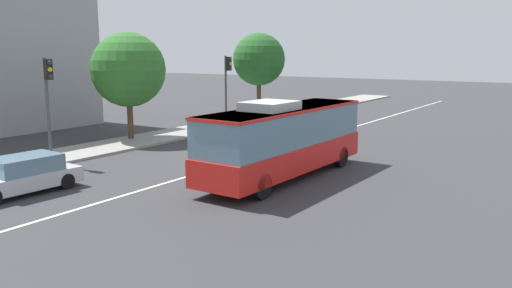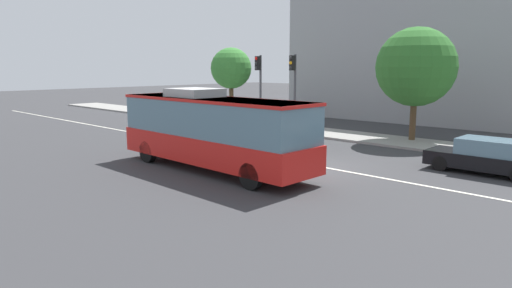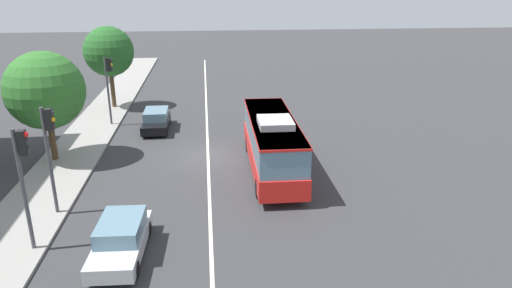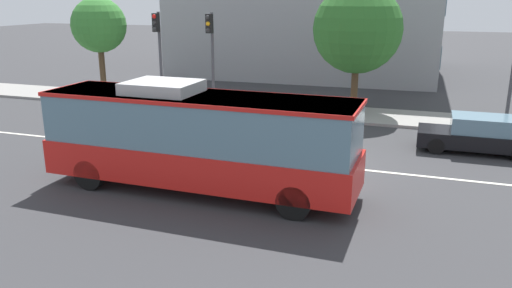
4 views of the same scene
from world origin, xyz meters
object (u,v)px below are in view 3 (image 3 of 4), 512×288
transit_bus (272,141)px  street_tree_kerbside_centre (45,91)px  sedan_black (156,120)px  sedan_silver (121,238)px  traffic_light_mid_block (109,79)px  traffic_light_far_corner (24,170)px  street_tree_kerbside_right (109,52)px  traffic_light_near_corner (50,143)px

transit_bus → street_tree_kerbside_centre: size_ratio=1.50×
transit_bus → sedan_black: 11.51m
sedan_silver → traffic_light_mid_block: traffic_light_mid_block is taller
transit_bus → sedan_black: transit_bus is taller
sedan_silver → traffic_light_far_corner: size_ratio=0.88×
sedan_black → street_tree_kerbside_right: (6.71, 4.24, 4.14)m
traffic_light_far_corner → transit_bus: bearing=35.2°
traffic_light_mid_block → street_tree_kerbside_right: bearing=100.4°
transit_bus → traffic_light_far_corner: 13.00m
transit_bus → street_tree_kerbside_centre: bearing=77.8°
traffic_light_near_corner → traffic_light_mid_block: 14.31m
transit_bus → sedan_silver: transit_bus is taller
traffic_light_mid_block → transit_bus: bearing=-42.3°
sedan_black → traffic_light_near_corner: (-12.92, 3.27, 2.84)m
transit_bus → traffic_light_far_corner: bearing=125.1°
sedan_black → traffic_light_far_corner: (-16.02, 3.30, 2.84)m
sedan_black → traffic_light_mid_block: traffic_light_mid_block is taller
transit_bus → street_tree_kerbside_right: 19.59m
sedan_black → traffic_light_near_corner: size_ratio=0.87×
traffic_light_near_corner → street_tree_kerbside_centre: size_ratio=0.78×
street_tree_kerbside_right → transit_bus: bearing=-143.2°
transit_bus → street_tree_kerbside_centre: 13.53m
transit_bus → street_tree_kerbside_right: (15.49, 11.59, 3.05)m
traffic_light_near_corner → traffic_light_far_corner: (-3.10, 0.03, 0.00)m
traffic_light_mid_block → traffic_light_far_corner: 17.40m
sedan_black → traffic_light_mid_block: size_ratio=0.87×
sedan_silver → sedan_black: same height
sedan_black → traffic_light_mid_block: 4.62m
street_tree_kerbside_right → traffic_light_far_corner: bearing=-177.6°
traffic_light_mid_block → street_tree_kerbside_right: size_ratio=0.75×
traffic_light_near_corner → traffic_light_far_corner: size_ratio=1.00×
transit_bus → sedan_silver: (-7.90, 7.20, -1.09)m
sedan_silver → street_tree_kerbside_centre: size_ratio=0.69×
traffic_light_far_corner → street_tree_kerbside_centre: 10.54m
transit_bus → traffic_light_mid_block: bearing=47.5°
transit_bus → street_tree_kerbside_right: size_ratio=1.44×
street_tree_kerbside_centre → traffic_light_near_corner: bearing=-162.2°
sedan_silver → transit_bus: bearing=140.2°
traffic_light_mid_block → sedan_silver: bearing=-77.8°
sedan_silver → street_tree_kerbside_right: 24.15m
sedan_silver → traffic_light_far_corner: traffic_light_far_corner is taller
traffic_light_far_corner → traffic_light_near_corner: bearing=90.4°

